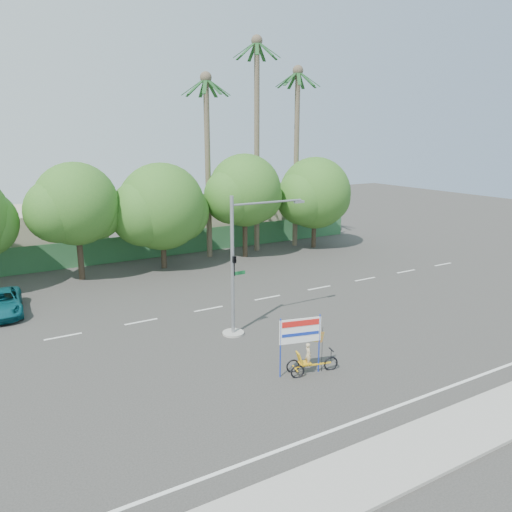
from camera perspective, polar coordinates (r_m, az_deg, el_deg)
ground at (r=23.72m, az=7.47°, el=-10.86°), size 120.00×120.00×0.00m
sidewalk_near at (r=19.08m, az=22.10°, el=-18.18°), size 50.00×2.40×0.12m
fence at (r=41.63m, az=-10.87°, el=1.27°), size 38.00×0.08×2.00m
building_left at (r=43.74m, az=-25.40°, el=2.12°), size 12.00×8.00×4.00m
building_right at (r=48.62m, az=-3.81°, el=4.24°), size 14.00×8.00×3.60m
tree_left at (r=35.80m, az=-19.94°, el=5.29°), size 6.66×5.60×8.07m
tree_center at (r=37.41m, az=-10.81°, el=5.28°), size 7.62×6.40×7.85m
tree_right at (r=40.18m, az=-1.35°, el=7.20°), size 6.90×5.80×8.36m
tree_far_right at (r=44.05m, az=6.69°, el=6.92°), size 7.38×6.20×7.94m
palm_tall at (r=42.24m, az=0.09°, el=14.63°), size 3.73×3.79×17.45m
palm_mid at (r=44.40m, az=4.67°, el=13.17°), size 3.73×3.79×15.45m
palm_short at (r=40.15m, az=-5.58°, el=12.32°), size 3.73×3.79×14.45m
traffic_signal at (r=24.70m, az=-2.05°, el=-2.50°), size 4.72×1.10×7.00m
trike_billboard at (r=21.28m, az=5.68°, el=-10.67°), size 2.60×0.97×2.62m
pickup_truck at (r=31.39m, az=-27.16°, el=-4.79°), size 2.52×4.90×1.32m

